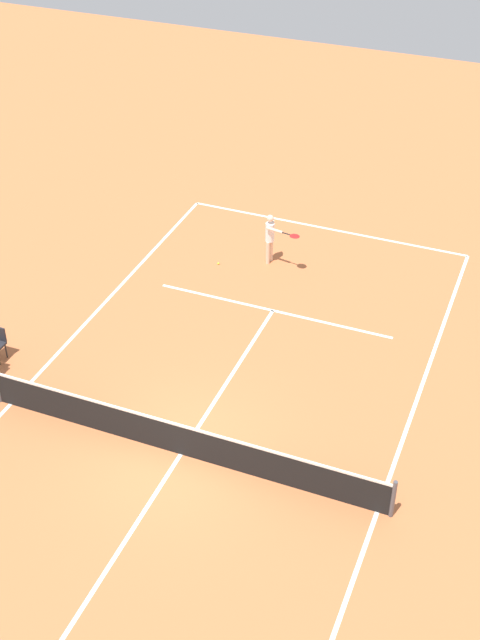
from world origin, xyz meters
TOP-DOWN VIEW (x-y plane):
  - ground_plane at (0.00, 0.00)m, footprint 60.00×60.00m
  - court_lines at (0.00, 0.00)m, footprint 9.67×23.21m
  - tennis_net at (0.00, 0.00)m, footprint 10.27×0.10m
  - player_serving at (0.99, -8.82)m, footprint 1.24×0.73m
  - tennis_ball at (2.48, -8.09)m, footprint 0.07×0.07m

SIDE VIEW (x-z plane):
  - ground_plane at x=0.00m, z-range 0.00..0.00m
  - court_lines at x=0.00m, z-range 0.00..0.01m
  - tennis_ball at x=2.48m, z-range 0.00..0.07m
  - tennis_net at x=0.00m, z-range -0.04..1.03m
  - player_serving at x=0.99m, z-range 0.16..1.85m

